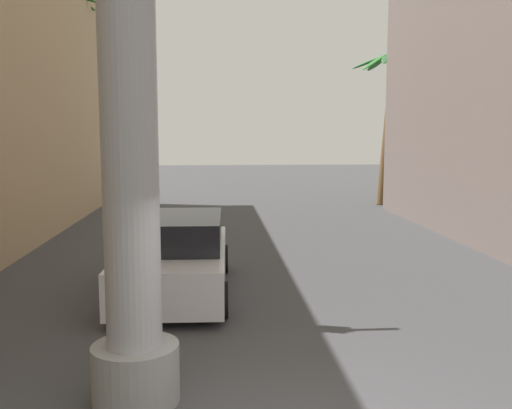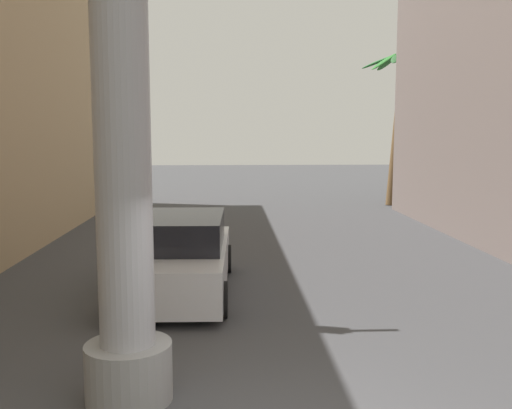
{
  "view_description": "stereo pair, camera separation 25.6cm",
  "coord_description": "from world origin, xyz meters",
  "views": [
    {
      "loc": [
        -0.73,
        -5.2,
        3.18
      ],
      "look_at": [
        0.0,
        4.85,
        1.93
      ],
      "focal_mm": 40.0,
      "sensor_mm": 36.0,
      "label": 1
    },
    {
      "loc": [
        -0.48,
        -5.22,
        3.18
      ],
      "look_at": [
        0.0,
        4.85,
        1.93
      ],
      "focal_mm": 40.0,
      "sensor_mm": 36.0,
      "label": 2
    }
  ],
  "objects": [
    {
      "name": "palm_tree_mid_right",
      "position": [
        7.17,
        11.67,
        5.57
      ],
      "size": [
        3.14,
        3.16,
        9.05
      ],
      "color": "brown",
      "rests_on": "ground"
    },
    {
      "name": "palm_tree_far_left",
      "position": [
        -6.64,
        18.75,
        5.86
      ],
      "size": [
        2.91,
        2.95,
        8.92
      ],
      "color": "brown",
      "rests_on": "ground"
    },
    {
      "name": "car_lead",
      "position": [
        -1.53,
        6.06,
        0.74
      ],
      "size": [
        2.2,
        4.71,
        1.56
      ],
      "color": "black",
      "rests_on": "ground"
    },
    {
      "name": "ground_plane",
      "position": [
        0.0,
        10.0,
        0.0
      ],
      "size": [
        86.35,
        86.35,
        0.0
      ],
      "primitive_type": "plane",
      "color": "#424244"
    },
    {
      "name": "palm_tree_far_right",
      "position": [
        6.95,
        19.93,
        4.28
      ],
      "size": [
        3.07,
        3.04,
        6.73
      ],
      "color": "brown",
      "rests_on": "ground"
    }
  ]
}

